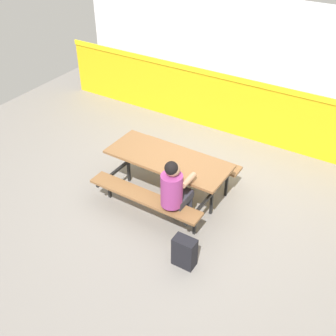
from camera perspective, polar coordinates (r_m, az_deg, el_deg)
ground_plane at (r=6.54m, az=1.43°, el=-4.50°), size 10.00×10.00×0.02m
accent_backdrop at (r=7.73m, az=10.64°, el=12.52°), size 8.00×0.14×2.60m
picnic_table_main at (r=6.26m, az=0.00°, el=0.19°), size 1.90×1.57×0.74m
student_nearer at (r=5.61m, az=0.93°, el=-2.97°), size 0.36×0.53×1.21m
backpack_dark at (r=5.45m, az=2.31°, el=-11.44°), size 0.30×0.22×0.44m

